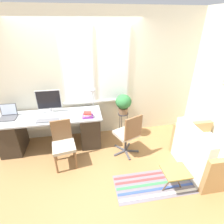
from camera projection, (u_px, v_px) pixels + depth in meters
ground_plane at (87, 152)px, 3.63m from camera, size 14.00×14.00×0.00m
wall_back_with_window at (82, 78)px, 3.67m from camera, size 9.00×0.12×2.70m
wall_right_with_picture at (216, 83)px, 3.41m from camera, size 0.08×9.00×2.70m
desk at (52, 130)px, 3.64m from camera, size 2.05×0.67×0.74m
laptop at (8, 115)px, 3.40m from camera, size 0.30×0.28×0.25m
monitor at (49, 101)px, 3.52m from camera, size 0.48×0.14×0.48m
keyboard at (47, 120)px, 3.31m from camera, size 0.40×0.13×0.02m
mouse at (61, 119)px, 3.34m from camera, size 0.03×0.06×0.03m
desk_lamp at (93, 94)px, 3.55m from camera, size 0.12×0.12×0.48m
book_stack at (88, 115)px, 3.42m from camera, size 0.21×0.15×0.11m
desk_chair_wooden at (63, 143)px, 3.17m from camera, size 0.45×0.46×0.85m
office_chair_swivel at (128, 134)px, 3.38m from camera, size 0.54×0.54×0.92m
couch_loveseat at (204, 155)px, 3.13m from camera, size 0.80×1.11×0.84m
plant_stand at (123, 117)px, 3.89m from camera, size 0.23×0.23×0.62m
potted_plant at (123, 103)px, 3.74m from camera, size 0.34×0.34×0.43m
floor_rug_striped at (158, 183)px, 2.93m from camera, size 1.45×0.58×0.01m
folding_stool at (175, 173)px, 2.67m from camera, size 0.39×0.33×0.40m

